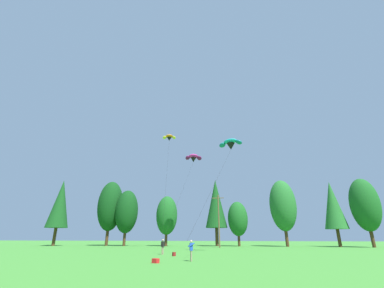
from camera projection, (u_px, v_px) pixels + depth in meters
treeline_tree_a at (60, 204)px, 59.72m from camera, size 4.83×4.83×14.70m
treeline_tree_b at (110, 206)px, 59.82m from camera, size 5.68×5.68×14.39m
treeline_tree_c at (127, 211)px, 58.24m from camera, size 5.07×5.07×12.10m
treeline_tree_d at (167, 215)px, 57.11m from camera, size 4.67×4.67×10.63m
treeline_tree_e at (216, 203)px, 58.14m from camera, size 4.78×4.78×14.47m
treeline_tree_f at (238, 219)px, 55.93m from camera, size 4.31×4.31×9.28m
treeline_tree_g at (283, 205)px, 54.87m from camera, size 5.49×5.49×13.66m
treeline_tree_h at (333, 205)px, 53.19m from camera, size 4.46×4.46×12.99m
treeline_tree_i at (365, 204)px, 50.70m from camera, size 5.35×5.35×13.13m
utility_pole at (219, 219)px, 48.80m from camera, size 2.20×0.26×9.68m
kite_flyer_near at (163, 245)px, 30.00m from camera, size 0.40×0.60×1.69m
kite_flyer_mid at (191, 249)px, 21.93m from camera, size 0.67×0.69×1.69m
parafoil_kite_high_magenta at (193, 158)px, 52.91m from camera, size 3.58×19.69×17.02m
parafoil_kite_mid_teal at (231, 144)px, 37.51m from camera, size 6.14×13.46×14.02m
parafoil_kite_far_orange at (169, 138)px, 52.82m from camera, size 4.99×17.13×20.75m
backpack at (174, 254)px, 27.24m from camera, size 0.39×0.40×0.40m
picnic_cooler at (156, 261)px, 20.20m from camera, size 0.63×0.56×0.34m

